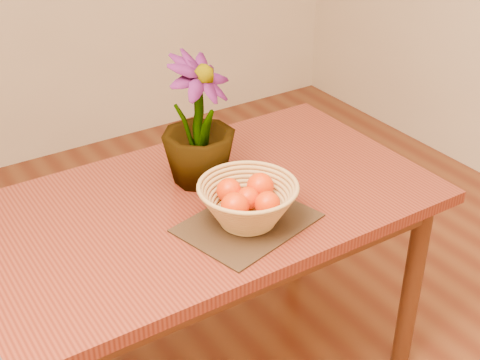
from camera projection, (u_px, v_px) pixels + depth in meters
table at (205, 223)px, 2.06m from camera, size 1.40×0.80×0.75m
placemat at (248, 223)px, 1.90m from camera, size 0.42×0.36×0.01m
wicker_basket at (248, 205)px, 1.87m from camera, size 0.29×0.29×0.12m
orange_pile at (248, 197)px, 1.86m from camera, size 0.20×0.19×0.08m
potted_plant at (198, 121)px, 2.01m from camera, size 0.32×0.32×0.41m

